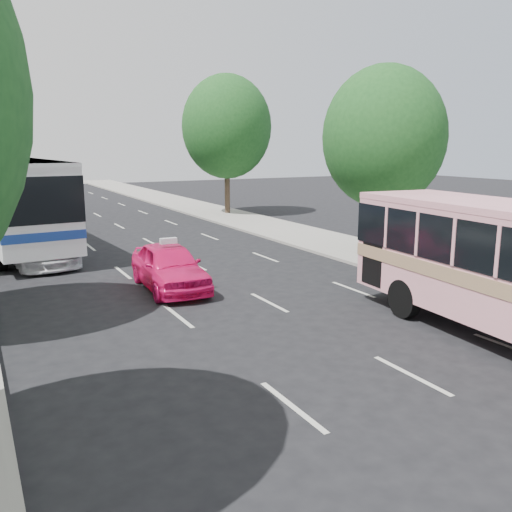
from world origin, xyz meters
TOP-DOWN VIEW (x-y plane):
  - ground at (0.00, 0.00)m, footprint 120.00×120.00m
  - sidewalk_right at (8.50, 20.00)m, footprint 4.00×90.00m
  - tree_right_near at (8.78, 7.94)m, footprint 5.10×5.10m
  - tree_right_far at (9.08, 23.94)m, footprint 6.00×6.00m
  - pink_taxi at (-1.11, 6.95)m, footprint 2.04×4.58m
  - white_pickup at (-4.50, 13.30)m, footprint 2.97×5.75m
  - tour_coach_front at (-4.91, 17.36)m, footprint 3.85×13.73m
  - tour_coach_rear at (-4.71, 29.98)m, footprint 3.86×13.75m
  - taxi_roof_sign at (-1.11, 6.95)m, footprint 0.56×0.21m

SIDE VIEW (x-z plane):
  - ground at x=0.00m, z-range 0.00..0.00m
  - sidewalk_right at x=8.50m, z-range 0.00..0.12m
  - pink_taxi at x=-1.11m, z-range 0.00..1.53m
  - white_pickup at x=-4.50m, z-range 0.00..1.60m
  - taxi_roof_sign at x=-1.11m, z-range 1.53..1.71m
  - tour_coach_front at x=-4.91m, z-range 0.41..4.47m
  - tour_coach_rear at x=-4.71m, z-range 0.41..4.48m
  - tree_right_near at x=8.78m, z-range 1.23..9.18m
  - tree_right_far at x=9.08m, z-range 1.45..10.80m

